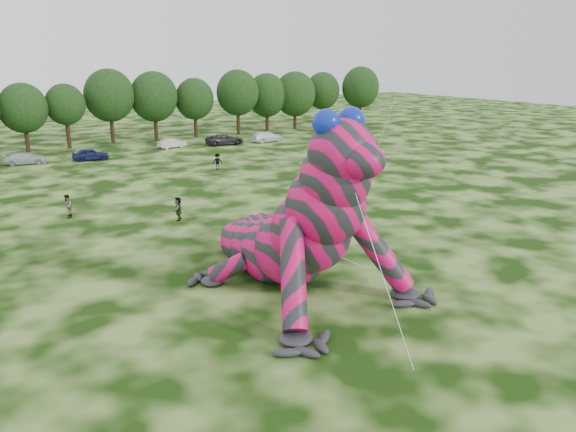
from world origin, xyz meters
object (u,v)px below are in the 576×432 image
(tree_11, at_px, (155,106))
(tree_13, at_px, (238,102))
(tree_9, at_px, (66,116))
(tree_16, at_px, (322,99))
(spectator_5, at_px, (178,209))
(car_4, at_px, (90,154))
(tree_15, at_px, (295,100))
(car_5, at_px, (172,143))
(car_3, at_px, (25,159))
(tree_14, at_px, (267,102))
(tree_10, at_px, (110,106))
(tree_17, at_px, (360,96))
(tree_12, at_px, (195,108))
(spectator_1, at_px, (67,206))
(spectator_2, at_px, (217,162))
(car_6, at_px, (225,140))
(inflatable_gecko, at_px, (275,194))
(tree_8, at_px, (24,118))
(car_7, at_px, (267,137))

(tree_11, bearing_deg, tree_13, -4.58)
(tree_9, distance_m, tree_13, 26.08)
(tree_16, height_order, spectator_5, tree_16)
(tree_9, xyz_separation_m, car_4, (0.08, -10.84, -3.61))
(tree_15, distance_m, car_5, 27.04)
(car_5, relative_size, spectator_5, 2.14)
(car_3, height_order, spectator_5, spectator_5)
(tree_14, xyz_separation_m, tree_15, (5.01, -0.95, 0.12))
(tree_10, xyz_separation_m, car_3, (-13.36, -10.52, -4.57))
(tree_10, xyz_separation_m, tree_17, (44.55, -1.92, -0.10))
(tree_15, relative_size, spectator_5, 5.22)
(tree_12, xyz_separation_m, car_3, (-25.97, -9.68, -3.81))
(tree_12, distance_m, spectator_5, 45.71)
(tree_16, xyz_separation_m, car_4, (-44.31, -12.87, -3.96))
(car_4, height_order, spectator_1, spectator_1)
(tree_16, xyz_separation_m, spectator_2, (-33.94, -26.54, -3.78))
(car_5, distance_m, car_6, 7.46)
(tree_17, height_order, car_6, tree_17)
(car_5, bearing_deg, car_6, -110.22)
(tree_16, height_order, car_3, tree_16)
(inflatable_gecko, xyz_separation_m, tree_9, (0.76, 54.91, -0.73))
(tree_11, xyz_separation_m, spectator_1, (-20.61, -36.11, -4.10))
(tree_13, relative_size, car_3, 2.17)
(tree_12, height_order, car_4, tree_12)
(tree_11, distance_m, car_5, 9.42)
(tree_8, relative_size, spectator_5, 4.85)
(tree_11, height_order, tree_13, tree_13)
(inflatable_gecko, xyz_separation_m, tree_15, (38.17, 55.34, -0.25))
(tree_17, distance_m, car_3, 58.72)
(tree_12, xyz_separation_m, tree_16, (25.44, 1.63, 0.20))
(inflatable_gecko, relative_size, car_5, 5.13)
(tree_11, relative_size, car_5, 2.55)
(tree_13, bearing_deg, car_3, -164.67)
(tree_13, height_order, car_7, tree_13)
(tree_16, distance_m, car_5, 34.09)
(tree_9, xyz_separation_m, car_3, (-7.03, -9.29, -3.66))
(tree_12, relative_size, spectator_5, 4.87)
(tree_11, bearing_deg, spectator_1, -119.72)
(tree_12, distance_m, spectator_1, 44.76)
(tree_8, distance_m, car_5, 18.96)
(car_6, bearing_deg, tree_8, 75.25)
(tree_16, relative_size, car_4, 2.20)
(inflatable_gecko, distance_m, tree_10, 56.59)
(tree_15, bearing_deg, tree_8, -178.95)
(car_7, relative_size, spectator_1, 2.76)
(inflatable_gecko, height_order, tree_17, tree_17)
(tree_12, bearing_deg, tree_16, 3.67)
(tree_12, xyz_separation_m, tree_13, (7.12, -0.61, 0.58))
(inflatable_gecko, relative_size, spectator_2, 11.12)
(tree_9, bearing_deg, tree_13, -0.48)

